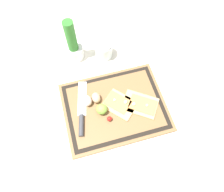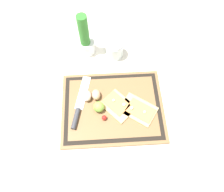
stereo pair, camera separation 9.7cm
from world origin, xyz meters
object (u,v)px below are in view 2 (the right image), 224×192
object	(u,v)px
pizza_slice_near	(139,110)
egg_pink	(87,96)
herb_pot	(85,40)
sauce_jar	(114,50)
knife	(78,110)
lime	(99,107)
egg_brown	(96,95)
cherry_tomato_red	(104,118)
pizza_slice_far	(118,105)

from	to	relation	value
pizza_slice_near	egg_pink	world-z (taller)	egg_pink
egg_pink	herb_pot	world-z (taller)	herb_pot
sauce_jar	knife	bearing A→B (deg)	-120.02
lime	sauce_jar	xyz separation A→B (m)	(0.09, 0.32, -0.00)
pizza_slice_near	knife	size ratio (longest dim) A/B	0.70
pizza_slice_near	knife	distance (m)	0.28
egg_brown	cherry_tomato_red	xyz separation A→B (m)	(0.03, -0.12, -0.01)
pizza_slice_near	pizza_slice_far	xyz separation A→B (m)	(-0.10, 0.03, 0.00)
egg_brown	egg_pink	xyz separation A→B (m)	(-0.04, -0.00, 0.00)
egg_pink	herb_pot	size ratio (longest dim) A/B	0.22
pizza_slice_far	herb_pot	size ratio (longest dim) A/B	0.73
pizza_slice_near	lime	distance (m)	0.19
cherry_tomato_red	egg_brown	bearing A→B (deg)	106.19
pizza_slice_far	sauce_jar	distance (m)	0.31
egg_brown	sauce_jar	size ratio (longest dim) A/B	0.57
knife	egg_brown	size ratio (longest dim) A/B	5.24
herb_pot	pizza_slice_near	bearing A→B (deg)	-57.25
knife	sauce_jar	distance (m)	0.38
egg_brown	egg_pink	bearing A→B (deg)	-173.77
knife	herb_pot	size ratio (longest dim) A/B	1.13
knife	sauce_jar	size ratio (longest dim) A/B	2.97
pizza_slice_near	sauce_jar	world-z (taller)	sauce_jar
sauce_jar	egg_brown	bearing A→B (deg)	-111.83
egg_brown	herb_pot	bearing A→B (deg)	98.91
sauce_jar	pizza_slice_far	bearing A→B (deg)	-90.75
egg_pink	pizza_slice_near	bearing A→B (deg)	-18.19
lime	cherry_tomato_red	world-z (taller)	lime
pizza_slice_far	herb_pot	xyz separation A→B (m)	(-0.15, 0.34, 0.06)
egg_pink	cherry_tomato_red	bearing A→B (deg)	-55.61
lime	sauce_jar	bearing A→B (deg)	74.06
pizza_slice_near	egg_brown	size ratio (longest dim) A/B	3.65
herb_pot	sauce_jar	size ratio (longest dim) A/B	2.62
egg_pink	cherry_tomato_red	size ratio (longest dim) A/B	2.29
egg_pink	sauce_jar	xyz separation A→B (m)	(0.15, 0.26, 0.00)
pizza_slice_near	lime	world-z (taller)	lime
lime	sauce_jar	world-z (taller)	sauce_jar
pizza_slice_near	knife	world-z (taller)	pizza_slice_near
pizza_slice_far	pizza_slice_near	bearing A→B (deg)	-18.24
knife	egg_brown	xyz separation A→B (m)	(0.09, 0.07, 0.01)
cherry_tomato_red	herb_pot	bearing A→B (deg)	101.01
knife	herb_pot	distance (m)	0.37
knife	lime	xyz separation A→B (m)	(0.10, 0.00, 0.02)
knife	lime	world-z (taller)	lime
cherry_tomato_red	herb_pot	size ratio (longest dim) A/B	0.09
pizza_slice_near	egg_pink	bearing A→B (deg)	161.81
pizza_slice_near	egg_pink	distance (m)	0.25
pizza_slice_far	cherry_tomato_red	distance (m)	0.09
pizza_slice_far	cherry_tomato_red	xyz separation A→B (m)	(-0.07, -0.06, 0.01)
pizza_slice_near	sauce_jar	distance (m)	0.35
pizza_slice_near	herb_pot	world-z (taller)	herb_pot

